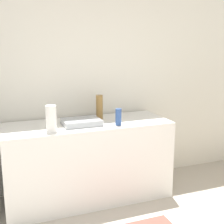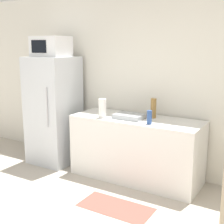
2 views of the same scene
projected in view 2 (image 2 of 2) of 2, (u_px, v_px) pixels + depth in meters
name	position (u px, v px, depth m)	size (l,w,h in m)	color
wall_back	(149.00, 83.00, 4.46)	(8.00, 0.06, 2.60)	silver
refrigerator	(54.00, 110.00, 4.89)	(0.67, 0.69, 1.66)	silver
microwave	(51.00, 46.00, 4.68)	(0.52, 0.42, 0.30)	white
counter	(136.00, 149.00, 4.31)	(1.79, 0.66, 0.87)	silver
sink_basin	(130.00, 116.00, 4.20)	(0.39, 0.29, 0.06)	#9EA3A8
bottle_tall	(153.00, 108.00, 4.21)	(0.08, 0.08, 0.27)	olive
bottle_short	(149.00, 117.00, 3.89)	(0.06, 0.06, 0.17)	#2D4C8C
paper_towel_roll	(102.00, 108.00, 4.22)	(0.10, 0.10, 0.26)	white
kitchen_rug	(116.00, 207.00, 3.60)	(0.86, 0.42, 0.01)	#99473D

